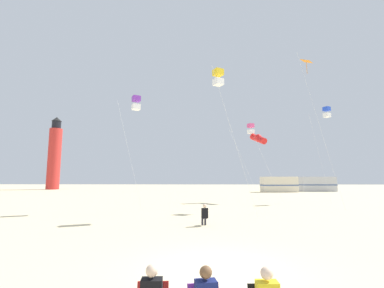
{
  "coord_description": "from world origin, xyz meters",
  "views": [
    {
      "loc": [
        -0.46,
        -7.79,
        2.54
      ],
      "look_at": [
        -0.98,
        11.97,
        5.07
      ],
      "focal_mm": 24.96,
      "sensor_mm": 36.0,
      "label": 1
    }
  ],
  "objects_px": {
    "kite_box_rainbow": "(251,129)",
    "kite_box_violet": "(136,103)",
    "kite_flyer_standing": "(205,214)",
    "kite_box_blue": "(327,112)",
    "kite_box_gold": "(218,78)",
    "rv_van_silver": "(318,184)",
    "kite_tube_scarlet": "(258,139)",
    "rv_van_cream": "(279,184)",
    "kite_diamond_orange": "(308,68)",
    "lighthouse_distant": "(54,155)"
  },
  "relations": [
    {
      "from": "kite_diamond_orange",
      "to": "rv_van_cream",
      "type": "height_order",
      "value": "kite_diamond_orange"
    },
    {
      "from": "kite_diamond_orange",
      "to": "kite_box_violet",
      "type": "bearing_deg",
      "value": -170.81
    },
    {
      "from": "rv_van_cream",
      "to": "kite_diamond_orange",
      "type": "bearing_deg",
      "value": -105.1
    },
    {
      "from": "kite_box_violet",
      "to": "lighthouse_distant",
      "type": "height_order",
      "value": "lighthouse_distant"
    },
    {
      "from": "kite_box_violet",
      "to": "kite_box_blue",
      "type": "relative_size",
      "value": 0.9
    },
    {
      "from": "kite_diamond_orange",
      "to": "lighthouse_distant",
      "type": "height_order",
      "value": "lighthouse_distant"
    },
    {
      "from": "kite_box_blue",
      "to": "lighthouse_distant",
      "type": "bearing_deg",
      "value": 146.19
    },
    {
      "from": "kite_flyer_standing",
      "to": "rv_van_cream",
      "type": "bearing_deg",
      "value": -120.37
    },
    {
      "from": "kite_box_violet",
      "to": "lighthouse_distant",
      "type": "xyz_separation_m",
      "value": [
        -28.3,
        39.53,
        -0.78
      ]
    },
    {
      "from": "kite_diamond_orange",
      "to": "kite_tube_scarlet",
      "type": "distance_m",
      "value": 8.84
    },
    {
      "from": "kite_box_rainbow",
      "to": "kite_tube_scarlet",
      "type": "bearing_deg",
      "value": -40.87
    },
    {
      "from": "kite_flyer_standing",
      "to": "kite_box_gold",
      "type": "height_order",
      "value": "kite_box_gold"
    },
    {
      "from": "kite_box_gold",
      "to": "rv_van_silver",
      "type": "distance_m",
      "value": 41.54
    },
    {
      "from": "kite_box_blue",
      "to": "rv_van_cream",
      "type": "height_order",
      "value": "kite_box_blue"
    },
    {
      "from": "kite_box_violet",
      "to": "lighthouse_distant",
      "type": "bearing_deg",
      "value": 125.6
    },
    {
      "from": "rv_van_cream",
      "to": "kite_flyer_standing",
      "type": "bearing_deg",
      "value": -117.19
    },
    {
      "from": "kite_box_violet",
      "to": "lighthouse_distant",
      "type": "relative_size",
      "value": 0.55
    },
    {
      "from": "kite_box_gold",
      "to": "kite_diamond_orange",
      "type": "bearing_deg",
      "value": 32.5
    },
    {
      "from": "kite_box_violet",
      "to": "rv_van_silver",
      "type": "distance_m",
      "value": 42.8
    },
    {
      "from": "kite_tube_scarlet",
      "to": "lighthouse_distant",
      "type": "relative_size",
      "value": 0.45
    },
    {
      "from": "rv_van_silver",
      "to": "kite_diamond_orange",
      "type": "bearing_deg",
      "value": -114.47
    },
    {
      "from": "kite_box_gold",
      "to": "rv_van_silver",
      "type": "bearing_deg",
      "value": 58.15
    },
    {
      "from": "kite_box_rainbow",
      "to": "kite_flyer_standing",
      "type": "bearing_deg",
      "value": -110.12
    },
    {
      "from": "kite_diamond_orange",
      "to": "kite_box_blue",
      "type": "xyz_separation_m",
      "value": [
        4.05,
        5.35,
        -2.83
      ]
    },
    {
      "from": "kite_flyer_standing",
      "to": "kite_tube_scarlet",
      "type": "relative_size",
      "value": 0.15
    },
    {
      "from": "kite_box_rainbow",
      "to": "kite_tube_scarlet",
      "type": "xyz_separation_m",
      "value": [
        0.69,
        -0.59,
        -1.22
      ]
    },
    {
      "from": "rv_van_silver",
      "to": "kite_box_rainbow",
      "type": "bearing_deg",
      "value": -127.44
    },
    {
      "from": "kite_box_gold",
      "to": "kite_box_blue",
      "type": "bearing_deg",
      "value": 40.59
    },
    {
      "from": "kite_diamond_orange",
      "to": "kite_box_rainbow",
      "type": "xyz_separation_m",
      "value": [
        -4.04,
        6.54,
        -4.4
      ]
    },
    {
      "from": "kite_flyer_standing",
      "to": "kite_box_blue",
      "type": "bearing_deg",
      "value": -142.3
    },
    {
      "from": "rv_van_cream",
      "to": "kite_box_blue",
      "type": "bearing_deg",
      "value": -96.79
    },
    {
      "from": "kite_tube_scarlet",
      "to": "rv_van_silver",
      "type": "height_order",
      "value": "kite_tube_scarlet"
    },
    {
      "from": "kite_box_rainbow",
      "to": "kite_box_gold",
      "type": "relative_size",
      "value": 0.86
    },
    {
      "from": "lighthouse_distant",
      "to": "kite_box_gold",
      "type": "bearing_deg",
      "value": -50.73
    },
    {
      "from": "kite_box_rainbow",
      "to": "lighthouse_distant",
      "type": "distance_m",
      "value": 49.79
    },
    {
      "from": "lighthouse_distant",
      "to": "rv_van_cream",
      "type": "distance_m",
      "value": 49.66
    },
    {
      "from": "kite_flyer_standing",
      "to": "kite_diamond_orange",
      "type": "relative_size",
      "value": 0.09
    },
    {
      "from": "kite_box_gold",
      "to": "rv_van_cream",
      "type": "xyz_separation_m",
      "value": [
        13.28,
        31.86,
        -8.16
      ]
    },
    {
      "from": "kite_flyer_standing",
      "to": "rv_van_cream",
      "type": "relative_size",
      "value": 0.18
    },
    {
      "from": "kite_diamond_orange",
      "to": "kite_box_gold",
      "type": "bearing_deg",
      "value": -147.5
    },
    {
      "from": "lighthouse_distant",
      "to": "rv_van_silver",
      "type": "relative_size",
      "value": 2.6
    },
    {
      "from": "kite_diamond_orange",
      "to": "kite_box_blue",
      "type": "distance_m",
      "value": 7.28
    },
    {
      "from": "lighthouse_distant",
      "to": "kite_tube_scarlet",
      "type": "bearing_deg",
      "value": -37.91
    },
    {
      "from": "kite_box_blue",
      "to": "lighthouse_distant",
      "type": "height_order",
      "value": "lighthouse_distant"
    },
    {
      "from": "kite_box_rainbow",
      "to": "kite_box_blue",
      "type": "relative_size",
      "value": 0.85
    },
    {
      "from": "kite_flyer_standing",
      "to": "kite_box_violet",
      "type": "distance_m",
      "value": 11.54
    },
    {
      "from": "kite_box_rainbow",
      "to": "kite_box_violet",
      "type": "bearing_deg",
      "value": -140.82
    },
    {
      "from": "kite_flyer_standing",
      "to": "kite_tube_scarlet",
      "type": "xyz_separation_m",
      "value": [
        6.29,
        14.7,
        6.28
      ]
    },
    {
      "from": "kite_box_rainbow",
      "to": "kite_box_gold",
      "type": "distance_m",
      "value": 12.9
    },
    {
      "from": "rv_van_cream",
      "to": "rv_van_silver",
      "type": "relative_size",
      "value": 1.02
    }
  ]
}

